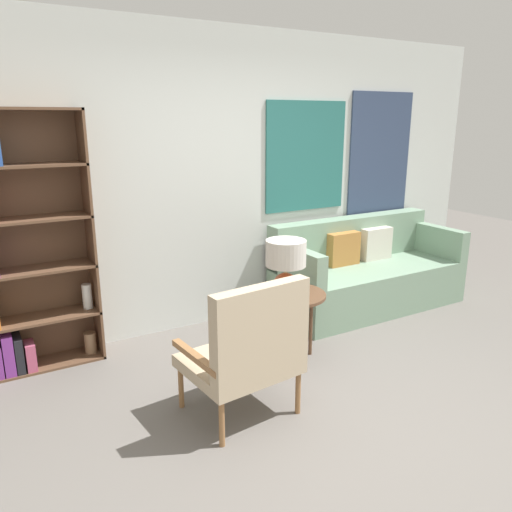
{
  "coord_description": "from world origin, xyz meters",
  "views": [
    {
      "loc": [
        -1.98,
        -2.13,
        1.91
      ],
      "look_at": [
        -0.15,
        1.02,
        0.9
      ],
      "focal_mm": 35.0,
      "sensor_mm": 36.0,
      "label": 1
    }
  ],
  "objects_px": {
    "table_lamp": "(286,261)",
    "armchair": "(250,347)",
    "couch": "(365,274)",
    "side_table": "(290,299)"
  },
  "relations": [
    {
      "from": "table_lamp",
      "to": "armchair",
      "type": "bearing_deg",
      "value": -137.43
    },
    {
      "from": "couch",
      "to": "side_table",
      "type": "xyz_separation_m",
      "value": [
        -1.33,
        -0.58,
        0.15
      ]
    },
    {
      "from": "side_table",
      "to": "armchair",
      "type": "bearing_deg",
      "value": -139.11
    },
    {
      "from": "armchair",
      "to": "couch",
      "type": "bearing_deg",
      "value": 30.47
    },
    {
      "from": "side_table",
      "to": "table_lamp",
      "type": "bearing_deg",
      "value": -161.54
    },
    {
      "from": "armchair",
      "to": "side_table",
      "type": "height_order",
      "value": "armchair"
    },
    {
      "from": "armchair",
      "to": "side_table",
      "type": "distance_m",
      "value": 0.98
    },
    {
      "from": "couch",
      "to": "side_table",
      "type": "relative_size",
      "value": 3.46
    },
    {
      "from": "couch",
      "to": "table_lamp",
      "type": "relative_size",
      "value": 4.36
    },
    {
      "from": "couch",
      "to": "table_lamp",
      "type": "xyz_separation_m",
      "value": [
        -1.4,
        -0.6,
        0.49
      ]
    }
  ]
}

